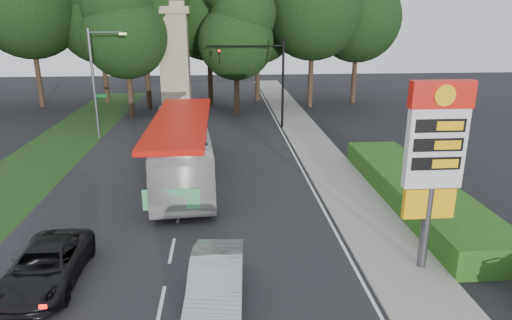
{
  "coord_description": "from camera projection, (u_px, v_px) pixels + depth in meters",
  "views": [
    {
      "loc": [
        2.07,
        -12.19,
        8.83
      ],
      "look_at": [
        3.67,
        8.65,
        2.2
      ],
      "focal_mm": 32.0,
      "sensor_mm": 36.0,
      "label": 1
    }
  ],
  "objects": [
    {
      "name": "grass_verge_left",
      "position": [
        49.0,
        154.0,
        30.51
      ],
      "size": [
        5.0,
        50.0,
        0.02
      ],
      "primitive_type": "cube",
      "color": "#193814",
      "rests_on": "ground"
    },
    {
      "name": "tree_far_east",
      "position": [
        359.0,
        0.0,
        45.4
      ],
      "size": [
        8.68,
        8.68,
        17.05
      ],
      "color": "#2D2116",
      "rests_on": "ground"
    },
    {
      "name": "traffic_signal_mast",
      "position": [
        267.0,
        71.0,
        35.91
      ],
      "size": [
        6.1,
        0.35,
        7.2
      ],
      "color": "black",
      "rests_on": "ground"
    },
    {
      "name": "road_surface",
      "position": [
        186.0,
        181.0,
        25.5
      ],
      "size": [
        14.0,
        80.0,
        0.02
      ],
      "primitive_type": "cube",
      "color": "black",
      "rests_on": "ground"
    },
    {
      "name": "tree_west_near",
      "position": [
        98.0,
        3.0,
        45.51
      ],
      "size": [
        8.4,
        8.4,
        16.5
      ],
      "color": "#2D2116",
      "rests_on": "ground"
    },
    {
      "name": "ground",
      "position": [
        159.0,
        315.0,
        14.1
      ],
      "size": [
        120.0,
        120.0,
        0.0
      ],
      "primitive_type": "plane",
      "color": "black",
      "rests_on": "ground"
    },
    {
      "name": "tree_east_near",
      "position": [
        257.0,
        7.0,
        46.78
      ],
      "size": [
        8.12,
        8.12,
        15.95
      ],
      "color": "#2D2116",
      "rests_on": "ground"
    },
    {
      "name": "tree_monument_left",
      "position": [
        124.0,
        18.0,
        38.6
      ],
      "size": [
        7.28,
        7.28,
        14.3
      ],
      "color": "#2D2116",
      "rests_on": "ground"
    },
    {
      "name": "hedge",
      "position": [
        416.0,
        191.0,
        22.36
      ],
      "size": [
        3.0,
        14.0,
        1.2
      ],
      "primitive_type": "cube",
      "color": "#264E14",
      "rests_on": "ground"
    },
    {
      "name": "suv_charcoal",
      "position": [
        46.0,
        266.0,
        15.57
      ],
      "size": [
        2.24,
        4.85,
        1.35
      ],
      "primitive_type": "imported",
      "rotation": [
        0.0,
        0.0,
        0.0
      ],
      "color": "black",
      "rests_on": "ground"
    },
    {
      "name": "transit_bus",
      "position": [
        182.0,
        149.0,
        25.35
      ],
      "size": [
        3.85,
        12.64,
        3.47
      ],
      "primitive_type": "imported",
      "rotation": [
        0.0,
        0.0,
        0.08
      ],
      "color": "silver",
      "rests_on": "ground"
    },
    {
      "name": "sidewalk_right",
      "position": [
        335.0,
        176.0,
        26.11
      ],
      "size": [
        3.0,
        80.0,
        0.12
      ],
      "primitive_type": "cube",
      "color": "gray",
      "rests_on": "ground"
    },
    {
      "name": "sedan_silver",
      "position": [
        216.0,
        283.0,
        14.34
      ],
      "size": [
        1.94,
        4.86,
        1.57
      ],
      "primitive_type": "imported",
      "rotation": [
        0.0,
        0.0,
        -0.06
      ],
      "color": "#A3A7AA",
      "rests_on": "ground"
    },
    {
      "name": "tree_monument_right",
      "position": [
        236.0,
        25.0,
        39.97
      ],
      "size": [
        6.72,
        6.72,
        13.2
      ],
      "color": "#2D2116",
      "rests_on": "ground"
    },
    {
      "name": "gas_station_pylon",
      "position": [
        435.0,
        152.0,
        15.32
      ],
      "size": [
        2.1,
        0.45,
        6.85
      ],
      "color": "#59595E",
      "rests_on": "ground"
    },
    {
      "name": "streetlight_signs",
      "position": [
        96.0,
        79.0,
        33.17
      ],
      "size": [
        2.75,
        0.98,
        8.0
      ],
      "color": "#59595E",
      "rests_on": "ground"
    },
    {
      "name": "monument",
      "position": [
        175.0,
        59.0,
        40.92
      ],
      "size": [
        3.0,
        3.0,
        10.05
      ],
      "color": "gray",
      "rests_on": "ground"
    }
  ]
}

